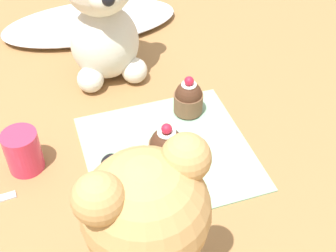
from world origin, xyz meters
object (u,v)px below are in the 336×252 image
at_px(cupcake_near_cream_bear, 188,98).
at_px(juice_glass, 23,151).
at_px(saucer_plate, 167,161).
at_px(cupcake_near_tan_bear, 167,147).
at_px(teddy_bear_cream, 102,16).
at_px(teddy_bear_tan, 146,246).

relative_size(cupcake_near_cream_bear, juice_glass, 1.05).
height_order(saucer_plate, cupcake_near_tan_bear, cupcake_near_tan_bear).
distance_m(saucer_plate, juice_glass, 0.21).
distance_m(saucer_plate, cupcake_near_tan_bear, 0.03).
distance_m(cupcake_near_cream_bear, saucer_plate, 0.12).
xyz_separation_m(teddy_bear_cream, teddy_bear_tan, (-0.05, -0.44, 0.00)).
bearing_deg(cupcake_near_tan_bear, teddy_bear_cream, 97.28).
xyz_separation_m(teddy_bear_cream, saucer_plate, (0.03, -0.24, -0.11)).
xyz_separation_m(teddy_bear_tan, cupcake_near_cream_bear, (0.16, 0.30, -0.09)).
height_order(teddy_bear_cream, cupcake_near_tan_bear, teddy_bear_cream).
bearing_deg(teddy_bear_cream, juice_glass, -133.12).
xyz_separation_m(teddy_bear_cream, juice_glass, (-0.16, -0.18, -0.09)).
bearing_deg(teddy_bear_tan, cupcake_near_tan_bear, -127.09).
height_order(teddy_bear_tan, saucer_plate, teddy_bear_tan).
xyz_separation_m(saucer_plate, juice_glass, (-0.19, 0.06, 0.02)).
xyz_separation_m(cupcake_near_cream_bear, juice_glass, (-0.26, -0.04, 0.00)).
relative_size(cupcake_near_tan_bear, juice_glass, 1.09).
distance_m(teddy_bear_tan, juice_glass, 0.30).
height_order(teddy_bear_tan, cupcake_near_cream_bear, teddy_bear_tan).
bearing_deg(saucer_plate, teddy_bear_tan, -113.37).
xyz_separation_m(teddy_bear_cream, cupcake_near_cream_bear, (0.10, -0.14, -0.09)).
bearing_deg(cupcake_near_cream_bear, teddy_bear_cream, 124.97).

